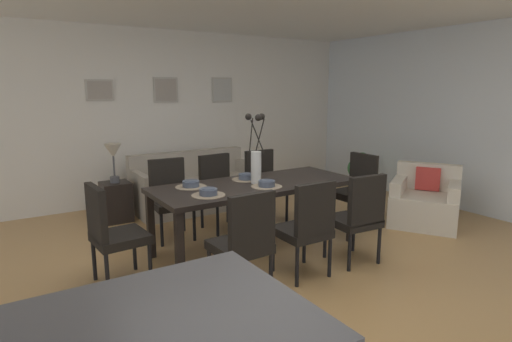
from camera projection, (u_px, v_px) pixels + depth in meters
ground_plane at (265, 275)px, 3.97m from camera, size 9.00×9.00×0.00m
back_wall_panel at (147, 117)px, 6.40m from camera, size 9.00×0.10×2.60m
side_window_wall at (464, 119)px, 5.96m from camera, size 0.10×6.30×2.60m
dining_table at (256, 189)px, 4.49m from camera, size 2.20×0.90×0.74m
dining_chair_near_left at (245, 239)px, 3.47m from camera, size 0.46×0.46×0.92m
dining_chair_near_right at (170, 195)px, 4.91m from camera, size 0.47×0.47×0.92m
dining_chair_far_left at (307, 225)px, 3.83m from camera, size 0.44×0.44×0.92m
dining_chair_far_right at (219, 188)px, 5.24m from camera, size 0.47×0.47×0.92m
dining_chair_mid_left at (358, 214)px, 4.14m from camera, size 0.47×0.47×0.92m
dining_chair_mid_right at (264, 182)px, 5.58m from camera, size 0.44×0.44×0.92m
dining_chair_head_west at (111, 230)px, 3.69m from camera, size 0.47×0.47×0.92m
dining_chair_head_east at (357, 187)px, 5.30m from camera, size 0.45×0.45×0.92m
centerpiece_vase at (256, 157)px, 4.42m from camera, size 0.21×0.23×0.73m
placemat_near_left at (208, 195)px, 3.96m from camera, size 0.32×0.32×0.01m
bowl_near_left at (208, 191)px, 3.95m from camera, size 0.17×0.17×0.07m
placemat_near_right at (191, 187)px, 4.29m from camera, size 0.32×0.32×0.01m
bowl_near_right at (191, 183)px, 4.29m from camera, size 0.17×0.17×0.07m
placemat_far_left at (267, 187)px, 4.31m from camera, size 0.32×0.32×0.01m
bowl_far_left at (267, 183)px, 4.30m from camera, size 0.17×0.17×0.07m
placemat_far_right at (246, 179)px, 4.64m from camera, size 0.32×0.32×0.01m
bowl_far_right at (246, 176)px, 4.63m from camera, size 0.17×0.17×0.07m
sofa at (196, 189)px, 6.19m from camera, size 1.80×0.84×0.80m
side_table at (116, 202)px, 5.55m from camera, size 0.36×0.36×0.52m
table_lamp at (113, 154)px, 5.43m from camera, size 0.22×0.22×0.51m
armchair at (425, 202)px, 5.43m from camera, size 1.10×1.10×0.75m
framed_picture_left at (100, 90)px, 5.91m from camera, size 0.38×0.03×0.30m
framed_picture_center at (166, 90)px, 6.42m from camera, size 0.38×0.03×0.38m
framed_picture_right at (222, 90)px, 6.93m from camera, size 0.36×0.03×0.40m
potted_plant at (359, 170)px, 7.11m from camera, size 0.36×0.36×0.67m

